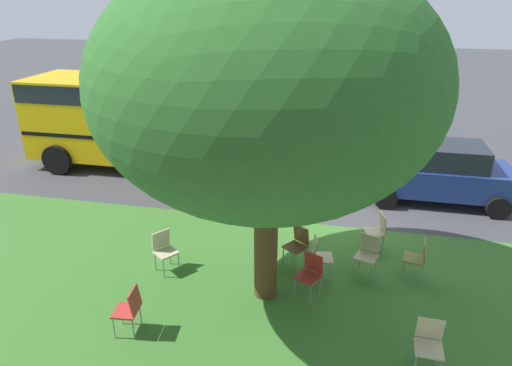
{
  "coord_description": "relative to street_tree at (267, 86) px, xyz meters",
  "views": [
    {
      "loc": [
        -0.05,
        10.5,
        5.47
      ],
      "look_at": [
        2.06,
        0.63,
        1.18
      ],
      "focal_mm": 32.04,
      "sensor_mm": 36.0,
      "label": 1
    }
  ],
  "objects": [
    {
      "name": "street_tree",
      "position": [
        0.0,
        0.0,
        0.0
      ],
      "size": [
        5.68,
        5.68,
        6.15
      ],
      "color": "brown",
      "rests_on": "ground"
    },
    {
      "name": "chair_2",
      "position": [
        2.23,
        -0.39,
        -3.53
      ],
      "size": [
        0.58,
        0.58,
        0.88
      ],
      "color": "beige",
      "rests_on": "ground"
    },
    {
      "name": "chair_5",
      "position": [
        -1.91,
        -1.1,
        -3.53
      ],
      "size": [
        0.53,
        0.53,
        0.88
      ],
      "color": "beige",
      "rests_on": "ground"
    },
    {
      "name": "ground",
      "position": [
        -1.31,
        -3.27,
        -4.04
      ],
      "size": [
        80.0,
        80.0,
        0.0
      ],
      "primitive_type": "plane",
      "color": "#424247"
    },
    {
      "name": "chair_8",
      "position": [
        -0.47,
        -1.18,
        -3.53
      ],
      "size": [
        0.58,
        0.58,
        0.88
      ],
      "color": "brown",
      "rests_on": "ground"
    },
    {
      "name": "chair_4",
      "position": [
        -0.95,
        -0.81,
        -3.53
      ],
      "size": [
        0.49,
        0.48,
        0.88
      ],
      "color": "beige",
      "rests_on": "ground"
    },
    {
      "name": "chair_7",
      "position": [
        -2.14,
        -2.17,
        -3.53
      ],
      "size": [
        0.51,
        0.51,
        0.88
      ],
      "color": "beige",
      "rests_on": "ground"
    },
    {
      "name": "chair_3",
      "position": [
        2.04,
        1.55,
        -3.53
      ],
      "size": [
        0.46,
        0.46,
        0.88
      ],
      "color": "#B7332D",
      "rests_on": "ground"
    },
    {
      "name": "chair_0",
      "position": [
        -0.84,
        -0.15,
        -3.53
      ],
      "size": [
        0.56,
        0.56,
        0.88
      ],
      "color": "#B7332D",
      "rests_on": "ground"
    },
    {
      "name": "chair_6",
      "position": [
        -2.91,
        -1.17,
        -3.53
      ],
      "size": [
        0.49,
        0.49,
        0.88
      ],
      "color": "olive",
      "rests_on": "ground"
    },
    {
      "name": "parked_car",
      "position": [
        -3.89,
        -5.22,
        -3.21
      ],
      "size": [
        3.7,
        1.92,
        1.65
      ],
      "color": "navy",
      "rests_on": "ground"
    },
    {
      "name": "school_bus",
      "position": [
        3.65,
        -6.04,
        -2.28
      ],
      "size": [
        10.4,
        2.8,
        2.88
      ],
      "color": "yellow",
      "rests_on": "ground"
    },
    {
      "name": "chair_1",
      "position": [
        -2.8,
        1.34,
        -3.53
      ],
      "size": [
        0.44,
        0.44,
        0.88
      ],
      "color": "beige",
      "rests_on": "ground"
    },
    {
      "name": "grass_verge",
      "position": [
        -1.31,
        -0.07,
        -4.04
      ],
      "size": [
        48.0,
        6.0,
        0.01
      ],
      "primitive_type": "cube",
      "color": "#3D752D",
      "rests_on": "ground"
    }
  ]
}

